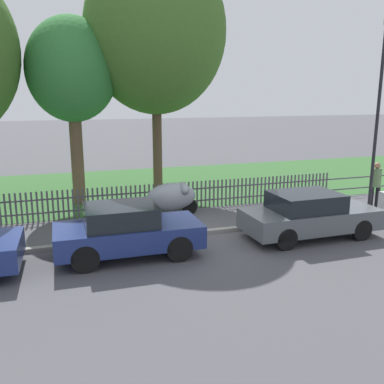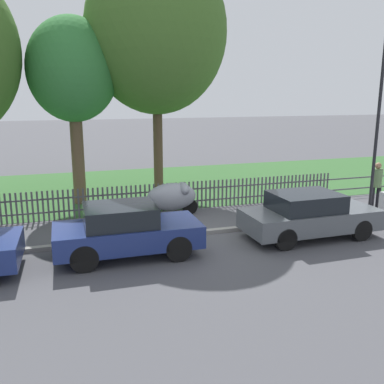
# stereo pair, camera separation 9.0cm
# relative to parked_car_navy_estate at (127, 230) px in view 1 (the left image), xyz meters

# --- Properties ---
(ground_plane) EXTENTS (120.00, 120.00, 0.00)m
(ground_plane) POSITION_rel_parked_car_navy_estate_xyz_m (2.35, 0.98, -0.71)
(ground_plane) COLOR #4C4C51
(kerb_stone) EXTENTS (39.66, 0.20, 0.12)m
(kerb_stone) POSITION_rel_parked_car_navy_estate_xyz_m (2.35, 1.08, -0.65)
(kerb_stone) COLOR gray
(kerb_stone) RESTS_ON ground
(grass_strip) EXTENTS (39.66, 8.96, 0.01)m
(grass_strip) POSITION_rel_parked_car_navy_estate_xyz_m (2.35, 8.41, -0.70)
(grass_strip) COLOR #33602D
(grass_strip) RESTS_ON ground
(park_fence) EXTENTS (39.66, 0.05, 1.02)m
(park_fence) POSITION_rel_parked_car_navy_estate_xyz_m (2.35, 3.95, -0.20)
(park_fence) COLOR #4C4C51
(park_fence) RESTS_ON ground
(parked_car_navy_estate) EXTENTS (3.72, 1.67, 1.38)m
(parked_car_navy_estate) POSITION_rel_parked_car_navy_estate_xyz_m (0.00, 0.00, 0.00)
(parked_car_navy_estate) COLOR navy
(parked_car_navy_estate) RESTS_ON ground
(parked_car_red_compact) EXTENTS (3.98, 1.71, 1.34)m
(parked_car_red_compact) POSITION_rel_parked_car_navy_estate_xyz_m (5.32, -0.09, -0.03)
(parked_car_red_compact) COLOR #51565B
(parked_car_red_compact) RESTS_ON ground
(covered_motorcycle) EXTENTS (1.86, 0.82, 1.15)m
(covered_motorcycle) POSITION_rel_parked_car_navy_estate_xyz_m (2.13, 3.29, -0.02)
(covered_motorcycle) COLOR black
(covered_motorcycle) RESTS_ON ground
(tree_behind_motorcycle) EXTENTS (3.25, 3.25, 6.83)m
(tree_behind_motorcycle) POSITION_rel_parked_car_navy_estate_xyz_m (-0.82, 6.05, 4.19)
(tree_behind_motorcycle) COLOR brown
(tree_behind_motorcycle) RESTS_ON ground
(tree_mid_park) EXTENTS (5.34, 5.34, 9.47)m
(tree_mid_park) POSITION_rel_parked_car_navy_estate_xyz_m (2.30, 6.15, 5.67)
(tree_mid_park) COLOR brown
(tree_mid_park) RESTS_ON ground
(pedestrian_near_fence) EXTENTS (0.40, 0.39, 1.72)m
(pedestrian_near_fence) POSITION_rel_parked_car_navy_estate_xyz_m (9.37, 1.89, 0.26)
(pedestrian_near_fence) COLOR black
(pedestrian_near_fence) RESTS_ON ground
(street_lamp) EXTENTS (0.20, 0.79, 6.48)m
(street_lamp) POSITION_rel_parked_car_navy_estate_xyz_m (8.91, 1.51, 3.29)
(street_lamp) COLOR black
(street_lamp) RESTS_ON ground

